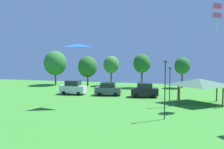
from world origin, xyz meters
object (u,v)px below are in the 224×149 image
treeline_tree_4 (182,66)px  treeline_tree_0 (55,63)px  treeline_tree_1 (88,67)px  parked_car_leftmost (73,88)px  parked_car_third_from_left (145,90)px  light_post_0 (170,84)px  treeline_tree_3 (142,64)px  parked_car_second_from_left (108,89)px  kite_flying_9 (78,51)px  light_post_1 (165,87)px  park_pavilion (199,82)px  treeline_tree_2 (111,65)px  kite_flying_5 (218,11)px

treeline_tree_4 → treeline_tree_0: bearing=-176.8°
treeline_tree_1 → parked_car_leftmost: bearing=-82.6°
parked_car_third_from_left → light_post_0: (4.00, -6.53, 1.91)m
treeline_tree_3 → treeline_tree_0: bearing=-179.9°
parked_car_leftmost → parked_car_third_from_left: parked_car_leftmost is taller
parked_car_second_from_left → parked_car_leftmost: bearing=178.6°
parked_car_leftmost → treeline_tree_3: (10.85, 11.68, 3.92)m
parked_car_third_from_left → treeline_tree_0: bearing=144.7°
kite_flying_9 → light_post_1: size_ratio=0.53×
parked_car_second_from_left → treeline_tree_1: (-7.89, 11.86, 3.17)m
parked_car_second_from_left → treeline_tree_3: treeline_tree_3 is taller
park_pavilion → light_post_0: bearing=-141.1°
kite_flying_9 → treeline_tree_0: size_ratio=0.43×
park_pavilion → treeline_tree_3: size_ratio=1.01×
light_post_0 → treeline_tree_3: 19.02m
treeline_tree_1 → treeline_tree_2: bearing=9.8°
park_pavilion → treeline_tree_1: size_ratio=1.08×
parked_car_third_from_left → treeline_tree_0: 25.00m
kite_flying_9 → parked_car_third_from_left: kite_flying_9 is taller
treeline_tree_0 → parked_car_third_from_left: bearing=-27.7°
parked_car_leftmost → parked_car_third_from_left: size_ratio=1.01×
parked_car_third_from_left → light_post_0: light_post_0 is taller
parked_car_leftmost → light_post_1: 20.79m
kite_flying_5 → treeline_tree_0: bearing=151.3°
kite_flying_5 → light_post_1: (-6.29, -7.29, -8.98)m
parked_car_second_from_left → treeline_tree_1: bearing=118.1°
parked_car_second_from_left → treeline_tree_3: 12.76m
parked_car_leftmost → light_post_0: (16.59, -6.34, 1.85)m
treeline_tree_3 → park_pavilion: bearing=-56.1°
light_post_1 → treeline_tree_0: size_ratio=0.80×
treeline_tree_4 → treeline_tree_3: bearing=-169.5°
parked_car_third_from_left → light_post_1: 13.84m
light_post_1 → kite_flying_9: bearing=156.3°
kite_flying_9 → light_post_1: bearing=-23.7°
parked_car_leftmost → treeline_tree_0: treeline_tree_0 is taller
light_post_1 → treeline_tree_1: (-17.65, 25.31, 0.68)m
treeline_tree_0 → treeline_tree_4: bearing=3.2°
parked_car_leftmost → kite_flying_9: bearing=-59.3°
treeline_tree_3 → parked_car_third_from_left: bearing=-81.4°
parked_car_leftmost → light_post_0: 17.86m
kite_flying_5 → kite_flying_9: (-18.31, -2.01, -5.07)m
treeline_tree_0 → treeline_tree_4: 28.53m
parked_car_third_from_left → treeline_tree_3: (-1.74, 11.49, 3.98)m
kite_flying_9 → parked_car_second_from_left: size_ratio=0.74×
treeline_tree_2 → treeline_tree_3: (7.10, -1.56, 0.35)m
parked_car_third_from_left → kite_flying_5: bearing=-38.7°
parked_car_leftmost → treeline_tree_2: treeline_tree_2 is taller
treeline_tree_0 → kite_flying_9: bearing=-55.5°
kite_flying_9 → treeline_tree_1: (-5.64, 20.03, -3.22)m
kite_flying_9 → park_pavilion: size_ratio=0.47×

